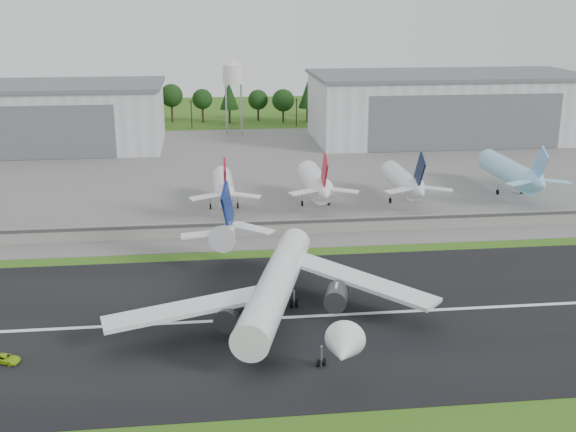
{
  "coord_description": "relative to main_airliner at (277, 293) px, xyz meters",
  "views": [
    {
      "loc": [
        -17.29,
        -101.51,
        52.01
      ],
      "look_at": [
        -0.52,
        40.0,
        9.0
      ],
      "focal_mm": 45.0,
      "sensor_mm": 36.0,
      "label": 1
    }
  ],
  "objects": [
    {
      "name": "utility_poles",
      "position": [
        5.94,
        190.42,
        -4.89
      ],
      "size": [
        230.0,
        3.0,
        12.0
      ],
      "primitive_type": null,
      "color": "black",
      "rests_on": "ground"
    },
    {
      "name": "main_airliner",
      "position": [
        0.0,
        0.0,
        0.0
      ],
      "size": [
        55.16,
        58.34,
        18.17
      ],
      "rotation": [
        0.0,
        0.0,
        2.87
      ],
      "color": "white",
      "rests_on": "runway"
    },
    {
      "name": "parked_jet_skyblue",
      "position": [
        72.41,
        72.02,
        1.53
      ],
      "size": [
        7.36,
        37.29,
        17.0
      ],
      "color": "#8BD2F0",
      "rests_on": "ground"
    },
    {
      "name": "hangar_west",
      "position": [
        -74.06,
        155.34,
        6.74
      ],
      "size": [
        97.0,
        44.0,
        23.2
      ],
      "color": "silver",
      "rests_on": "ground"
    },
    {
      "name": "blast_fence",
      "position": [
        5.94,
        45.41,
        -3.09
      ],
      "size": [
        240.0,
        0.61,
        3.5
      ],
      "color": "gray",
      "rests_on": "ground"
    },
    {
      "name": "hangar_east",
      "position": [
        80.94,
        155.34,
        7.73
      ],
      "size": [
        102.0,
        47.0,
        25.2
      ],
      "color": "silver",
      "rests_on": "ground"
    },
    {
      "name": "ground",
      "position": [
        5.94,
        -9.58,
        -4.89
      ],
      "size": [
        600.0,
        600.0,
        0.0
      ],
      "primitive_type": "plane",
      "color": "#396518",
      "rests_on": "ground"
    },
    {
      "name": "treeline",
      "position": [
        5.94,
        205.42,
        -4.89
      ],
      "size": [
        320.0,
        16.0,
        22.0
      ],
      "primitive_type": null,
      "color": "black",
      "rests_on": "ground"
    },
    {
      "name": "parked_jet_navy",
      "position": [
        40.7,
        66.96,
        1.15
      ],
      "size": [
        7.36,
        31.29,
        16.54
      ],
      "color": "silver",
      "rests_on": "ground"
    },
    {
      "name": "runway",
      "position": [
        5.94,
        0.42,
        -4.84
      ],
      "size": [
        320.0,
        60.0,
        0.1
      ],
      "primitive_type": "cube",
      "color": "black",
      "rests_on": "ground"
    },
    {
      "name": "parked_jet_red_a",
      "position": [
        -6.7,
        66.93,
        1.01
      ],
      "size": [
        7.36,
        31.29,
        16.39
      ],
      "color": "white",
      "rests_on": "ground"
    },
    {
      "name": "ground_vehicle",
      "position": [
        -41.75,
        -10.36,
        -4.16
      ],
      "size": [
        5.0,
        3.69,
        1.26
      ],
      "primitive_type": "imported",
      "rotation": [
        0.0,
        0.0,
        1.17
      ],
      "color": "#A0CF18",
      "rests_on": "runway"
    },
    {
      "name": "runway_centerline",
      "position": [
        5.94,
        0.42,
        -4.78
      ],
      "size": [
        220.0,
        1.0,
        0.02
      ],
      "primitive_type": "cube",
      "color": "white",
      "rests_on": "runway"
    },
    {
      "name": "apron",
      "position": [
        5.94,
        110.42,
        -4.84
      ],
      "size": [
        320.0,
        150.0,
        0.1
      ],
      "primitive_type": "cube",
      "color": "slate",
      "rests_on": "ground"
    },
    {
      "name": "water_tower",
      "position": [
        0.94,
        175.42,
        19.66
      ],
      "size": [
        8.4,
        8.4,
        29.4
      ],
      "color": "#99999E",
      "rests_on": "ground"
    },
    {
      "name": "parked_jet_red_b",
      "position": [
        17.15,
        67.0,
        1.44
      ],
      "size": [
        7.36,
        31.29,
        16.85
      ],
      "color": "white",
      "rests_on": "ground"
    }
  ]
}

